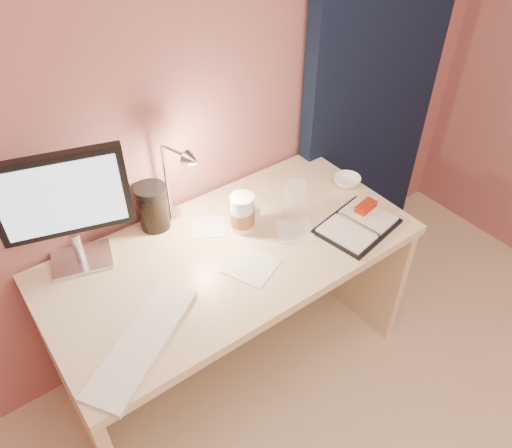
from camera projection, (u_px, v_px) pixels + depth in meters
room at (365, 58)px, 2.23m from camera, size 3.50×3.50×3.50m
desk at (223, 279)px, 2.06m from camera, size 1.40×0.70×0.73m
monitor at (64, 202)px, 1.64m from camera, size 0.43×0.21×0.46m
keyboard at (143, 342)px, 1.54m from camera, size 0.48×0.38×0.02m
planner at (358, 224)px, 1.96m from camera, size 0.34×0.28×0.05m
paper_a at (252, 266)px, 1.80m from camera, size 0.22×0.22×0.00m
paper_b at (209, 227)px, 1.97m from camera, size 0.18×0.18×0.00m
paper_c at (295, 230)px, 1.95m from camera, size 0.19×0.19×0.00m
coffee_cup at (242, 214)px, 1.91m from camera, size 0.10×0.10×0.16m
clear_cup at (294, 201)px, 1.97m from camera, size 0.09×0.09×0.16m
bowl at (347, 181)px, 2.17m from camera, size 0.13×0.13×0.04m
lotion_bottle at (253, 213)px, 1.96m from camera, size 0.05×0.05×0.09m
dark_jar at (153, 209)px, 1.92m from camera, size 0.12×0.12×0.17m
desk_lamp at (169, 184)px, 1.81m from camera, size 0.13×0.22×0.35m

